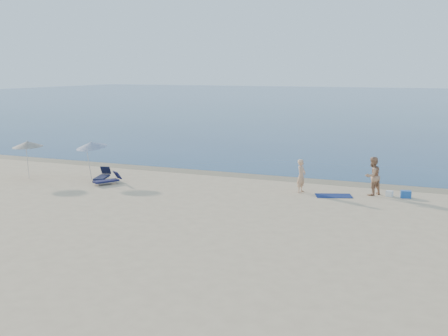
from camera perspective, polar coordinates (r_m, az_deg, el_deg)
The scene contains 12 objects.
ground at distance 14.86m, azimuth -17.16°, elevation -14.42°, with size 160.00×160.00×0.00m, color #D0B38A.
sea at distance 110.75m, azimuth 18.38°, elevation 6.41°, with size 240.00×160.00×0.01m, color #0D2B50.
wet_sand_strip at distance 31.53m, azimuth 6.03°, elevation -1.06°, with size 240.00×1.60×0.00m, color #847254.
person_left at distance 27.96m, azimuth 7.87°, elevation -0.80°, with size 0.61×0.40×1.66m, color tan.
person_right at distance 28.01m, azimuth 14.85°, elevation -0.80°, with size 0.91×0.71×1.88m, color #AB7B5A.
beach_towel at distance 27.55m, azimuth 11.08°, elevation -2.78°, with size 1.70×0.94×0.03m, color #0F1B4C.
white_bag at distance 28.12m, azimuth 16.46°, elevation -2.50°, with size 0.31×0.27×0.27m, color white.
blue_cooler at distance 28.03m, azimuth 17.98°, elevation -2.55°, with size 0.48×0.34×0.34m, color #1F54A9.
umbrella_near at distance 31.81m, azimuth -13.34°, elevation 2.31°, with size 2.22×2.24×2.23m.
umbrella_far at distance 32.85m, azimuth -19.33°, elevation 2.31°, with size 2.14×2.15×2.20m.
lounger_left at distance 31.39m, azimuth -12.24°, elevation -0.81°, with size 0.97×1.69×0.71m.
lounger_right at distance 30.33m, azimuth -11.69°, elevation -1.20°, with size 1.17×1.54×0.66m.
Camera 1 is at (8.93, -10.22, 6.04)m, focal length 45.00 mm.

